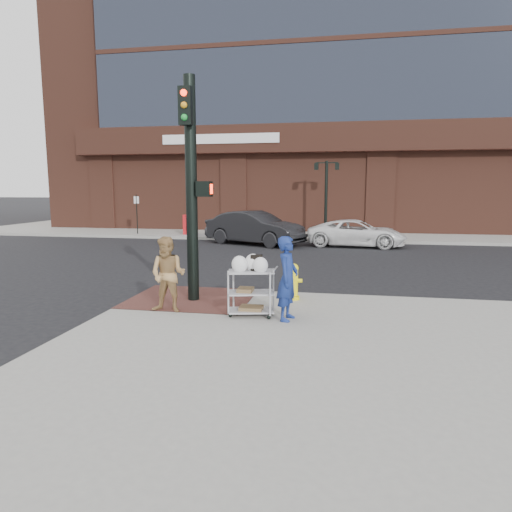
% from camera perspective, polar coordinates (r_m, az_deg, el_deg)
% --- Properties ---
extents(ground, '(220.00, 220.00, 0.00)m').
position_cam_1_polar(ground, '(9.89, -6.46, -7.53)').
color(ground, black).
rests_on(ground, ground).
extents(sidewalk_far, '(65.00, 36.00, 0.15)m').
position_cam_1_polar(sidewalk_far, '(42.30, 23.82, 4.21)').
color(sidewalk_far, gray).
rests_on(sidewalk_far, ground).
extents(brick_curb_ramp, '(2.80, 2.40, 0.01)m').
position_cam_1_polar(brick_curb_ramp, '(10.86, -8.13, -5.25)').
color(brick_curb_ramp, '#4F2B25').
rests_on(brick_curb_ramp, sidewalk_near).
extents(bank_building, '(42.00, 26.00, 28.00)m').
position_cam_1_polar(bank_building, '(41.74, 14.41, 24.16)').
color(bank_building, brown).
rests_on(bank_building, sidewalk_far).
extents(lamp_post, '(1.32, 0.22, 4.00)m').
position_cam_1_polar(lamp_post, '(25.10, 8.77, 8.18)').
color(lamp_post, black).
rests_on(lamp_post, sidewalk_far).
extents(parking_sign, '(0.05, 0.05, 2.20)m').
position_cam_1_polar(parking_sign, '(26.65, -14.66, 5.08)').
color(parking_sign, black).
rests_on(parking_sign, sidewalk_far).
extents(traffic_signal_pole, '(0.61, 0.51, 5.00)m').
position_cam_1_polar(traffic_signal_pole, '(10.39, -8.02, 9.02)').
color(traffic_signal_pole, black).
rests_on(traffic_signal_pole, sidewalk_near).
extents(woman_blue, '(0.50, 0.66, 1.66)m').
position_cam_1_polar(woman_blue, '(8.90, 3.97, -2.82)').
color(woman_blue, navy).
rests_on(woman_blue, sidewalk_near).
extents(pedestrian_tan, '(0.79, 0.63, 1.58)m').
position_cam_1_polar(pedestrian_tan, '(9.64, -10.93, -2.30)').
color(pedestrian_tan, tan).
rests_on(pedestrian_tan, sidewalk_near).
extents(sedan_dark, '(5.18, 3.56, 1.62)m').
position_cam_1_polar(sedan_dark, '(22.06, -0.18, 3.54)').
color(sedan_dark, black).
rests_on(sedan_dark, ground).
extents(minivan_white, '(4.69, 2.54, 1.25)m').
position_cam_1_polar(minivan_white, '(21.85, 12.50, 2.81)').
color(minivan_white, white).
rests_on(minivan_white, ground).
extents(utility_cart, '(0.99, 0.70, 1.25)m').
position_cam_1_polar(utility_cart, '(9.22, -0.60, -4.06)').
color(utility_cart, '#ACACB1').
rests_on(utility_cart, sidewalk_near).
extents(fire_hydrant, '(0.40, 0.28, 0.84)m').
position_cam_1_polar(fire_hydrant, '(10.63, 4.73, -3.15)').
color(fire_hydrant, yellow).
rests_on(fire_hydrant, sidewalk_near).
extents(newsbox_red, '(0.48, 0.44, 1.10)m').
position_cam_1_polar(newsbox_red, '(25.74, -8.48, 3.91)').
color(newsbox_red, red).
rests_on(newsbox_red, sidewalk_far).
extents(newsbox_blue, '(0.51, 0.47, 1.11)m').
position_cam_1_polar(newsbox_blue, '(25.52, -8.01, 3.90)').
color(newsbox_blue, '#193CA3').
rests_on(newsbox_blue, sidewalk_far).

